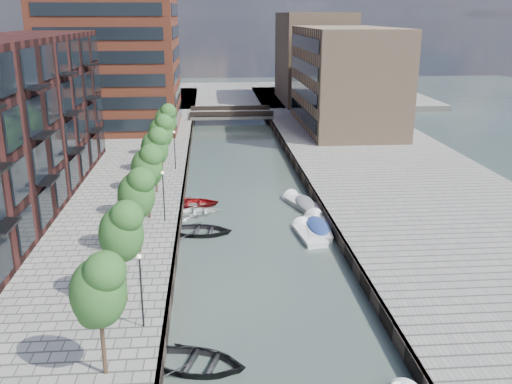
{
  "coord_description": "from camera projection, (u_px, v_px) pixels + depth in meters",
  "views": [
    {
      "loc": [
        -3.47,
        -18.95,
        16.73
      ],
      "look_at": [
        0.0,
        23.21,
        3.5
      ],
      "focal_mm": 40.0,
      "sensor_mm": 36.0,
      "label": 1
    }
  ],
  "objects": [
    {
      "name": "tan_block_near",
      "position": [
        346.0,
        78.0,
        81.13
      ],
      "size": [
        12.0,
        25.0,
        14.0
      ],
      "primitive_type": "cube",
      "color": "#97785D",
      "rests_on": "quay_right"
    },
    {
      "name": "quay_wall_left",
      "position": [
        186.0,
        173.0,
        60.71
      ],
      "size": [
        0.25,
        140.0,
        1.0
      ],
      "primitive_type": "cube",
      "color": "#332823",
      "rests_on": "ground"
    },
    {
      "name": "tree_5",
      "position": [
        160.0,
        131.0,
        58.14
      ],
      "size": [
        2.5,
        2.5,
        5.95
      ],
      "color": "#382619",
      "rests_on": "quay_left"
    },
    {
      "name": "apartment_block",
      "position": [
        13.0,
        123.0,
        47.88
      ],
      "size": [
        8.0,
        38.0,
        14.0
      ],
      "primitive_type": "cube",
      "color": "black",
      "rests_on": "quay_left"
    },
    {
      "name": "quay_wall_right",
      "position": [
        299.0,
        171.0,
        61.67
      ],
      "size": [
        0.25,
        140.0,
        1.0
      ],
      "primitive_type": "cube",
      "color": "#332823",
      "rests_on": "ground"
    },
    {
      "name": "tan_block_far",
      "position": [
        313.0,
        58.0,
        105.57
      ],
      "size": [
        12.0,
        20.0,
        16.0
      ],
      "primitive_type": "cube",
      "color": "#97785D",
      "rests_on": "quay_right"
    },
    {
      "name": "tree_0",
      "position": [
        98.0,
        288.0,
        24.85
      ],
      "size": [
        2.5,
        2.5,
        5.95
      ],
      "color": "#382619",
      "rests_on": "quay_left"
    },
    {
      "name": "tower",
      "position": [
        109.0,
        20.0,
        79.02
      ],
      "size": [
        18.0,
        18.0,
        30.0
      ],
      "primitive_type": "cube",
      "color": "brown",
      "rests_on": "quay_left"
    },
    {
      "name": "bridge",
      "position": [
        231.0,
        114.0,
        91.36
      ],
      "size": [
        13.0,
        6.0,
        1.3
      ],
      "color": "gray",
      "rests_on": "ground"
    },
    {
      "name": "sloop_1",
      "position": [
        196.0,
        368.0,
        28.21
      ],
      "size": [
        6.04,
        5.1,
        1.07
      ],
      "primitive_type": "imported",
      "rotation": [
        0.0,
        0.0,
        1.25
      ],
      "color": "black",
      "rests_on": "ground"
    },
    {
      "name": "motorboat_4",
      "position": [
        302.0,
        204.0,
        51.96
      ],
      "size": [
        3.41,
        5.49,
        1.73
      ],
      "color": "silver",
      "rests_on": "ground"
    },
    {
      "name": "motorboat_3",
      "position": [
        317.0,
        226.0,
        46.34
      ],
      "size": [
        2.23,
        5.46,
        1.78
      ],
      "color": "silver",
      "rests_on": "ground"
    },
    {
      "name": "far_closure",
      "position": [
        226.0,
        96.0,
        118.26
      ],
      "size": [
        80.0,
        40.0,
        1.0
      ],
      "primitive_type": "cube",
      "color": "gray",
      "rests_on": "ground"
    },
    {
      "name": "tree_3",
      "position": [
        147.0,
        166.0,
        44.82
      ],
      "size": [
        2.5,
        2.5,
        5.95
      ],
      "color": "#382619",
      "rests_on": "quay_left"
    },
    {
      "name": "tree_6",
      "position": [
        165.0,
        119.0,
        64.8
      ],
      "size": [
        2.5,
        2.5,
        5.95
      ],
      "color": "#382619",
      "rests_on": "quay_left"
    },
    {
      "name": "car",
      "position": [
        314.0,
        122.0,
        83.8
      ],
      "size": [
        1.42,
        3.41,
        1.15
      ],
      "primitive_type": "imported",
      "rotation": [
        0.0,
        0.0,
        0.02
      ],
      "color": "#96979A",
      "rests_on": "quay_right"
    },
    {
      "name": "lamp_1",
      "position": [
        163.0,
        191.0,
        44.51
      ],
      "size": [
        0.24,
        0.24,
        4.12
      ],
      "color": "black",
      "rests_on": "quay_left"
    },
    {
      "name": "tree_4",
      "position": [
        154.0,
        146.0,
        51.48
      ],
      "size": [
        2.5,
        2.5,
        5.95
      ],
      "color": "#382619",
      "rests_on": "quay_left"
    },
    {
      "name": "sloop_3",
      "position": [
        197.0,
        215.0,
        49.71
      ],
      "size": [
        4.7,
        3.63,
        0.9
      ],
      "primitive_type": "imported",
      "rotation": [
        0.0,
        0.0,
        1.7
      ],
      "color": "white",
      "rests_on": "ground"
    },
    {
      "name": "sloop_4",
      "position": [
        200.0,
        234.0,
        45.34
      ],
      "size": [
        5.63,
        4.41,
        1.06
      ],
      "primitive_type": "imported",
      "rotation": [
        0.0,
        0.0,
        1.42
      ],
      "color": "#242427",
      "rests_on": "ground"
    },
    {
      "name": "tree_2",
      "position": [
        136.0,
        192.0,
        38.17
      ],
      "size": [
        2.5,
        2.5,
        5.95
      ],
      "color": "#382619",
      "rests_on": "quay_left"
    },
    {
      "name": "lamp_0",
      "position": [
        141.0,
        283.0,
        29.29
      ],
      "size": [
        0.24,
        0.24,
        4.12
      ],
      "color": "black",
      "rests_on": "quay_left"
    },
    {
      "name": "tree_1",
      "position": [
        121.0,
        230.0,
        31.51
      ],
      "size": [
        2.5,
        2.5,
        5.95
      ],
      "color": "#382619",
      "rests_on": "quay_left"
    },
    {
      "name": "lamp_2",
      "position": [
        175.0,
        146.0,
        59.73
      ],
      "size": [
        0.24,
        0.24,
        4.12
      ],
      "color": "black",
      "rests_on": "quay_left"
    },
    {
      "name": "quay_right",
      "position": [
        389.0,
        169.0,
        62.44
      ],
      "size": [
        20.0,
        140.0,
        1.0
      ],
      "primitive_type": "cube",
      "color": "gray",
      "rests_on": "ground"
    },
    {
      "name": "sloop_2",
      "position": [
        191.0,
        206.0,
        51.84
      ],
      "size": [
        5.13,
        3.67,
        1.06
      ],
      "primitive_type": "imported",
      "rotation": [
        0.0,
        0.0,
        1.58
      ],
      "color": "maroon",
      "rests_on": "ground"
    },
    {
      "name": "motorboat_2",
      "position": [
        307.0,
        234.0,
        45.11
      ],
      "size": [
        2.18,
        4.92,
        1.59
      ],
      "color": "white",
      "rests_on": "ground"
    },
    {
      "name": "water",
      "position": [
        243.0,
        177.0,
        61.34
      ],
      "size": [
        300.0,
        300.0,
        0.0
      ],
      "primitive_type": "plane",
      "color": "#38473F",
      "rests_on": "ground"
    }
  ]
}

